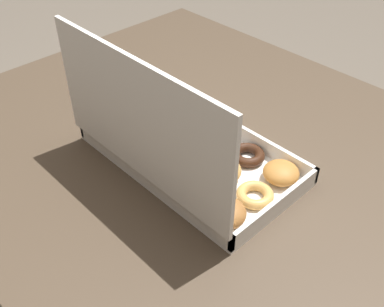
{
  "coord_description": "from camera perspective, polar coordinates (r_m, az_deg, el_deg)",
  "views": [
    {
      "loc": [
        -0.5,
        0.52,
        1.3
      ],
      "look_at": [
        -0.02,
        0.05,
        0.75
      ],
      "focal_mm": 42.0,
      "sensor_mm": 36.0,
      "label": 1
    }
  ],
  "objects": [
    {
      "name": "coffee_mug",
      "position": [
        1.06,
        -10.5,
        9.7
      ],
      "size": [
        0.08,
        0.08,
        0.1
      ],
      "color": "teal",
      "rests_on": "dining_table"
    },
    {
      "name": "dining_table",
      "position": [
        0.98,
        1.52,
        -3.23
      ],
      "size": [
        1.14,
        0.93,
        0.73
      ],
      "color": "#4C3D2D",
      "rests_on": "ground_plane"
    },
    {
      "name": "donut_box",
      "position": [
        0.84,
        -1.17,
        0.74
      ],
      "size": [
        0.42,
        0.24,
        0.27
      ],
      "color": "white",
      "rests_on": "dining_table"
    }
  ]
}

